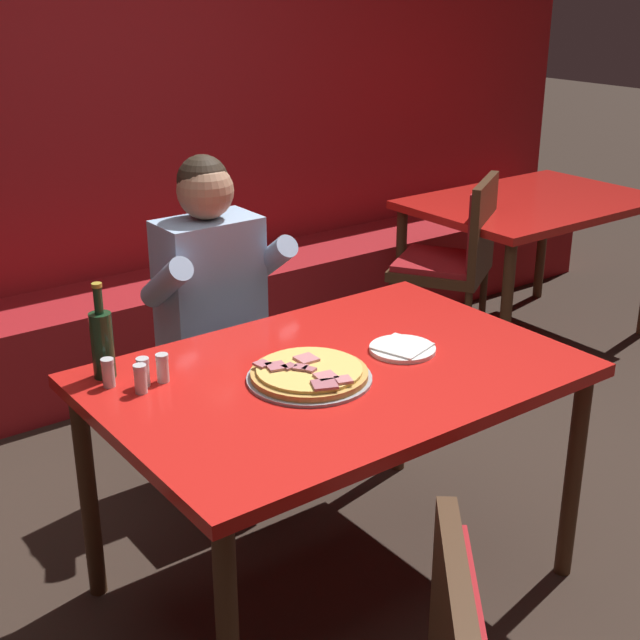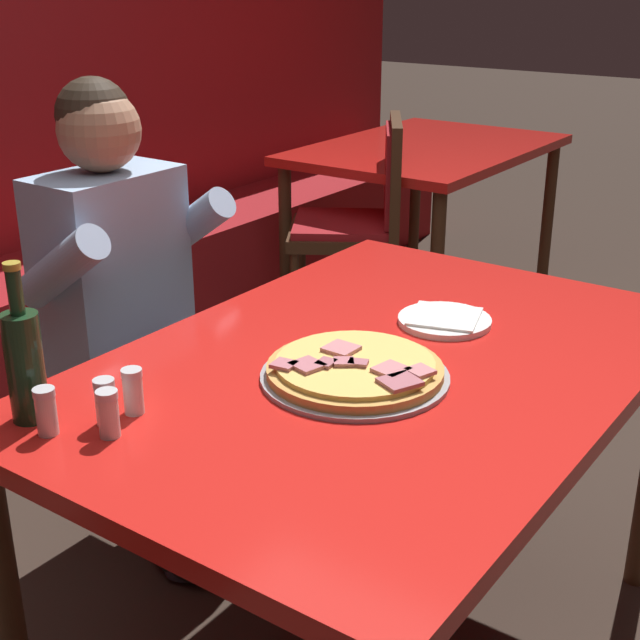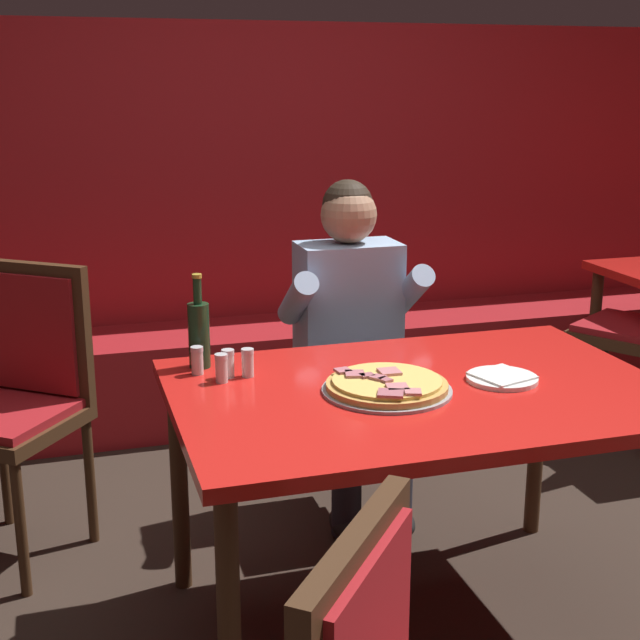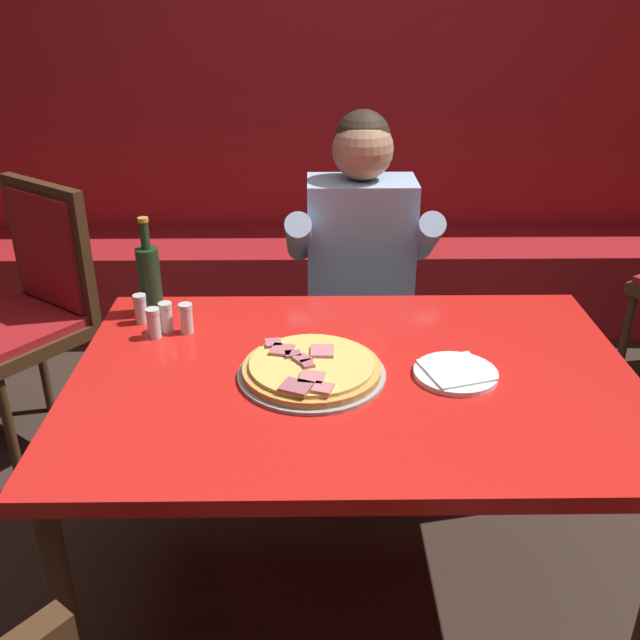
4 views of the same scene
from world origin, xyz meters
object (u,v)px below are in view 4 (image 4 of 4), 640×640
object	(u,v)px
beer_bottle	(149,278)
shaker_red_pepper_flakes	(141,310)
plate_white_paper	(456,373)
diner_seated_blue_shirt	(361,278)
pizza	(311,369)
shaker_black_pepper	(186,320)
shaker_parmesan	(166,318)
main_dining_table	(353,399)
shaker_oregano	(154,324)
dining_chair_far_left	(30,302)

from	to	relation	value
beer_bottle	shaker_red_pepper_flakes	bearing A→B (deg)	-105.03
plate_white_paper	diner_seated_blue_shirt	xyz separation A→B (m)	(-0.18, 0.81, -0.08)
pizza	shaker_black_pepper	size ratio (longest dim) A/B	4.31
shaker_parmesan	shaker_black_pepper	bearing A→B (deg)	-8.24
main_dining_table	shaker_parmesan	distance (m)	0.58
shaker_red_pepper_flakes	shaker_black_pepper	distance (m)	0.15
plate_white_paper	main_dining_table	bearing A→B (deg)	176.25
shaker_black_pepper	diner_seated_blue_shirt	bearing A→B (deg)	46.44
beer_bottle	shaker_oregano	bearing A→B (deg)	-76.99
beer_bottle	shaker_black_pepper	world-z (taller)	beer_bottle
pizza	beer_bottle	bearing A→B (deg)	141.01
shaker_red_pepper_flakes	beer_bottle	bearing A→B (deg)	74.97
plate_white_paper	dining_chair_far_left	bearing A→B (deg)	148.40
pizza	shaker_red_pepper_flakes	bearing A→B (deg)	147.46
pizza	plate_white_paper	bearing A→B (deg)	-0.81
shaker_parmesan	dining_chair_far_left	distance (m)	0.89
shaker_parmesan	dining_chair_far_left	xyz separation A→B (m)	(-0.63, 0.59, -0.21)
pizza	shaker_red_pepper_flakes	xyz separation A→B (m)	(-0.49, 0.31, 0.02)
dining_chair_far_left	shaker_black_pepper	bearing A→B (deg)	-41.45
shaker_red_pepper_flakes	shaker_parmesan	xyz separation A→B (m)	(0.08, -0.06, 0.00)
main_dining_table	diner_seated_blue_shirt	xyz separation A→B (m)	(0.07, 0.79, 0.01)
plate_white_paper	diner_seated_blue_shirt	bearing A→B (deg)	102.66
pizza	diner_seated_blue_shirt	size ratio (longest dim) A/B	0.29
shaker_oregano	diner_seated_blue_shirt	xyz separation A→B (m)	(0.61, 0.58, -0.11)
diner_seated_blue_shirt	shaker_parmesan	bearing A→B (deg)	-136.95
dining_chair_far_left	pizza	bearing A→B (deg)	-39.53
beer_bottle	shaker_black_pepper	bearing A→B (deg)	-47.46
plate_white_paper	beer_bottle	size ratio (longest dim) A/B	0.72
beer_bottle	shaker_red_pepper_flakes	xyz separation A→B (m)	(-0.02, -0.07, -0.07)
beer_bottle	dining_chair_far_left	bearing A→B (deg)	140.03
plate_white_paper	beer_bottle	world-z (taller)	beer_bottle
pizza	diner_seated_blue_shirt	xyz separation A→B (m)	(0.18, 0.80, -0.09)
main_dining_table	plate_white_paper	distance (m)	0.27
shaker_parmesan	shaker_oregano	distance (m)	0.05
shaker_oregano	beer_bottle	bearing A→B (deg)	103.01
shaker_red_pepper_flakes	shaker_oregano	size ratio (longest dim) A/B	1.00
shaker_parmesan	diner_seated_blue_shirt	xyz separation A→B (m)	(0.58, 0.55, -0.11)
beer_bottle	pizza	bearing A→B (deg)	-38.99
main_dining_table	diner_seated_blue_shirt	distance (m)	0.79
main_dining_table	plate_white_paper	size ratio (longest dim) A/B	6.75
pizza	shaker_parmesan	bearing A→B (deg)	147.75
shaker_red_pepper_flakes	shaker_parmesan	distance (m)	0.10
pizza	shaker_red_pepper_flakes	distance (m)	0.58
main_dining_table	beer_bottle	size ratio (longest dim) A/B	4.86
plate_white_paper	shaker_oregano	xyz separation A→B (m)	(-0.79, 0.22, 0.03)
shaker_parmesan	beer_bottle	bearing A→B (deg)	117.39
shaker_black_pepper	shaker_red_pepper_flakes	bearing A→B (deg)	155.47
main_dining_table	shaker_oregano	size ratio (longest dim) A/B	16.49
plate_white_paper	shaker_red_pepper_flakes	distance (m)	0.90
shaker_black_pepper	diner_seated_blue_shirt	size ratio (longest dim) A/B	0.07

